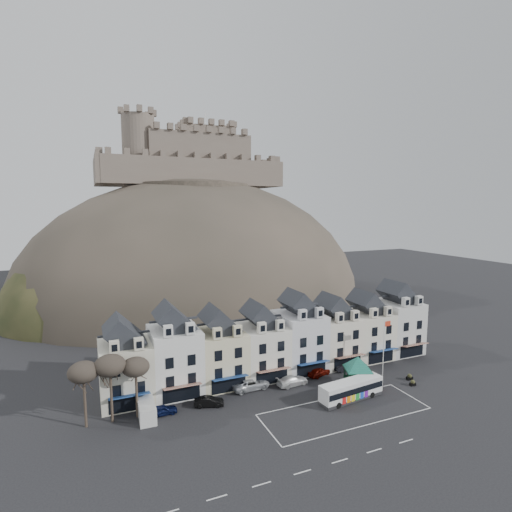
{
  "coord_description": "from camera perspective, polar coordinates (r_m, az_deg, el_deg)",
  "views": [
    {
      "loc": [
        -27.85,
        -39.24,
        26.74
      ],
      "look_at": [
        -0.86,
        24.0,
        17.91
      ],
      "focal_mm": 28.0,
      "sensor_mm": 36.0,
      "label": 1
    }
  ],
  "objects": [
    {
      "name": "planter_east",
      "position": [
        66.51,
        21.49,
        -16.51
      ],
      "size": [
        0.92,
        0.63,
        0.9
      ],
      "rotation": [
        0.0,
        0.0,
        -0.03
      ],
      "color": "black",
      "rests_on": "ground"
    },
    {
      "name": "castle",
      "position": [
        119.38,
        -9.5,
        13.69
      ],
      "size": [
        50.2,
        22.2,
        22.0
      ],
      "color": "#685A4F",
      "rests_on": "ground"
    },
    {
      "name": "ground",
      "position": [
        55.05,
        11.53,
        -21.9
      ],
      "size": [
        300.0,
        300.0,
        0.0
      ],
      "primitive_type": "plane",
      "color": "black",
      "rests_on": "ground"
    },
    {
      "name": "car_charcoal",
      "position": [
        68.83,
        12.78,
        -15.11
      ],
      "size": [
        4.22,
        1.62,
        1.37
      ],
      "primitive_type": "imported",
      "rotation": [
        0.0,
        0.0,
        1.53
      ],
      "color": "black",
      "rests_on": "ground"
    },
    {
      "name": "car_navy",
      "position": [
        56.04,
        -13.23,
        -20.64
      ],
      "size": [
        3.81,
        1.67,
        1.28
      ],
      "primitive_type": "imported",
      "rotation": [
        0.0,
        0.0,
        1.61
      ],
      "color": "#0B1238",
      "rests_on": "ground"
    },
    {
      "name": "tree_left_far",
      "position": [
        53.56,
        -23.45,
        -15.05
      ],
      "size": [
        3.61,
        3.61,
        8.24
      ],
      "color": "#3A2F24",
      "rests_on": "ground"
    },
    {
      "name": "bus",
      "position": [
        59.42,
        13.44,
        -18.0
      ],
      "size": [
        9.93,
        3.28,
        2.75
      ],
      "rotation": [
        0.0,
        0.0,
        0.11
      ],
      "color": "#262628",
      "rests_on": "ground"
    },
    {
      "name": "bus_shelter",
      "position": [
        62.45,
        14.35,
        -14.63
      ],
      "size": [
        6.86,
        6.86,
        4.68
      ],
      "rotation": [
        0.0,
        0.0,
        -0.38
      ],
      "color": "#103220",
      "rests_on": "ground"
    },
    {
      "name": "planter_west",
      "position": [
        68.3,
        21.09,
        -15.82
      ],
      "size": [
        1.03,
        0.67,
        0.96
      ],
      "rotation": [
        0.0,
        0.0,
        -0.19
      ],
      "color": "black",
      "rests_on": "ground"
    },
    {
      "name": "red_buoy",
      "position": [
        63.55,
        16.82,
        -16.87
      ],
      "size": [
        1.63,
        1.63,
        2.01
      ],
      "rotation": [
        0.0,
        0.0,
        0.19
      ],
      "color": "black",
      "rests_on": "ground"
    },
    {
      "name": "coach_bay_markings",
      "position": [
        56.97,
        12.54,
        -20.86
      ],
      "size": [
        22.0,
        7.5,
        0.01
      ],
      "primitive_type": "cube",
      "color": "silver",
      "rests_on": "ground"
    },
    {
      "name": "car_maroon",
      "position": [
        66.1,
        8.97,
        -15.97
      ],
      "size": [
        4.41,
        2.78,
        1.4
      ],
      "primitive_type": "imported",
      "rotation": [
        0.0,
        0.0,
        1.87
      ],
      "color": "#5A0C05",
      "rests_on": "ground"
    },
    {
      "name": "townhouse_terrace",
      "position": [
        65.51,
        3.64,
        -11.8
      ],
      "size": [
        54.4,
        9.35,
        11.8
      ],
      "color": "beige",
      "rests_on": "ground"
    },
    {
      "name": "car_black",
      "position": [
        57.02,
        -6.74,
        -19.96
      ],
      "size": [
        4.17,
        2.5,
        1.3
      ],
      "primitive_type": "imported",
      "rotation": [
        0.0,
        0.0,
        1.26
      ],
      "color": "black",
      "rests_on": "ground"
    },
    {
      "name": "car_white",
      "position": [
        62.56,
        5.23,
        -17.29
      ],
      "size": [
        5.11,
        2.5,
        1.43
      ],
      "primitive_type": "imported",
      "rotation": [
        0.0,
        0.0,
        1.67
      ],
      "color": "silver",
      "rests_on": "ground"
    },
    {
      "name": "white_van",
      "position": [
        55.51,
        -15.36,
        -20.52
      ],
      "size": [
        2.14,
        4.66,
        2.1
      ],
      "rotation": [
        0.0,
        0.0,
        -0.03
      ],
      "color": "silver",
      "rests_on": "ground"
    },
    {
      "name": "flagpole",
      "position": [
        66.78,
        17.85,
        -11.88
      ],
      "size": [
        1.31,
        0.17,
        9.07
      ],
      "rotation": [
        0.0,
        0.0,
        0.07
      ],
      "color": "silver",
      "rests_on": "ground"
    },
    {
      "name": "tree_left_near",
      "position": [
        53.9,
        -16.82,
        -15.0
      ],
      "size": [
        3.43,
        3.43,
        7.84
      ],
      "color": "#3A2F24",
      "rests_on": "ground"
    },
    {
      "name": "castle_hill",
      "position": [
        115.16,
        -7.89,
        -6.12
      ],
      "size": [
        100.0,
        76.0,
        68.0
      ],
      "color": "#343128",
      "rests_on": "ground"
    },
    {
      "name": "car_silver",
      "position": [
        61.16,
        -0.78,
        -17.78
      ],
      "size": [
        5.75,
        2.92,
        1.59
      ],
      "primitive_type": "imported",
      "rotation": [
        0.0,
        0.0,
        1.62
      ],
      "color": "#B9BDC2",
      "rests_on": "ground"
    },
    {
      "name": "tree_left_mid",
      "position": [
        53.46,
        -20.15,
        -14.53
      ],
      "size": [
        3.78,
        3.78,
        8.64
      ],
      "color": "#3A2F24",
      "rests_on": "ground"
    }
  ]
}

